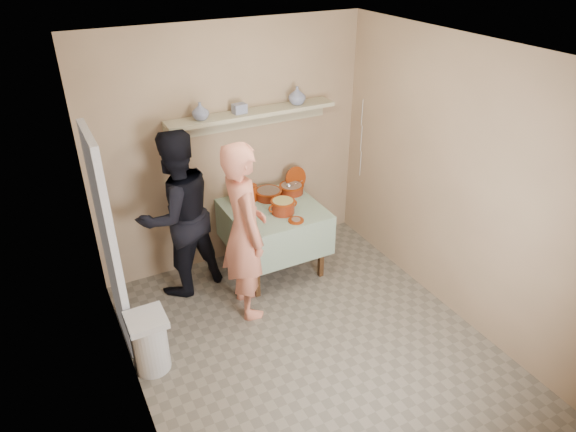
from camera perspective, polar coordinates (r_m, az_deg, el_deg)
ground at (r=4.85m, az=2.61°, el=-14.19°), size 3.50×3.50×0.00m
tile_panel at (r=4.61m, az=-19.26°, el=-2.92°), size 0.06×0.70×2.00m
plate_stack_a at (r=5.49m, az=-5.69°, el=2.35°), size 0.14×0.14×0.19m
plate_stack_b at (r=5.54m, az=-4.22°, el=2.59°), size 0.15×0.15×0.18m
bowl_stack at (r=5.15m, az=-4.48°, el=0.21°), size 0.15×0.15×0.15m
empty_bowl at (r=5.33m, az=-4.68°, el=0.67°), size 0.19×0.19×0.05m
propped_lid at (r=5.78m, az=0.87°, el=4.22°), size 0.27×0.11×0.26m
vase_right at (r=5.49m, az=1.01°, el=13.25°), size 0.23×0.23×0.19m
vase_left at (r=5.08m, az=-9.73°, el=11.41°), size 0.19×0.19×0.17m
ceramic_box at (r=5.24m, az=-5.41°, el=11.80°), size 0.14×0.11×0.10m
person_cook at (r=4.77m, az=-4.86°, el=-1.72°), size 0.48×0.68×1.77m
person_helper at (r=5.17m, az=-12.20°, el=0.17°), size 0.99×0.87×1.74m
room_shell at (r=3.92m, az=3.14°, el=3.14°), size 3.04×3.54×2.62m
serving_table at (r=5.47m, az=-1.64°, el=-0.15°), size 0.97×0.97×0.76m
cazuela_meat_a at (r=5.58m, az=-2.18°, el=2.52°), size 0.30×0.30×0.10m
cazuela_meat_b at (r=5.69m, az=0.39°, el=3.11°), size 0.28×0.28×0.10m
ladle at (r=5.63m, az=0.15°, el=3.38°), size 0.08×0.26×0.19m
cazuela_rice at (r=5.27m, az=-0.57°, el=1.18°), size 0.33×0.25×0.14m
front_plate at (r=5.15m, az=0.89°, el=-0.48°), size 0.16×0.16×0.03m
wall_shelf at (r=5.34m, az=-4.08°, el=11.16°), size 1.80×0.25×0.21m
trash_bin at (r=4.61m, az=-15.10°, el=-13.41°), size 0.32×0.32×0.56m
electrical_cord at (r=5.94m, az=8.15°, el=8.51°), size 0.01×0.05×0.90m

